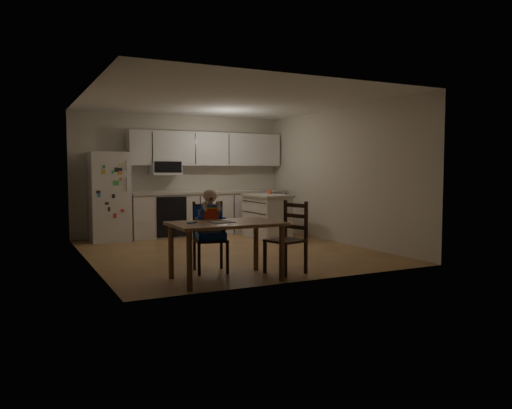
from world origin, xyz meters
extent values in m
cube|color=olive|center=(0.00, 0.00, -0.01)|extent=(4.50, 5.00, 0.01)
cube|color=beige|center=(0.00, 2.50, 1.25)|extent=(4.50, 0.02, 2.50)
cube|color=beige|center=(-2.25, 0.00, 1.25)|extent=(0.02, 5.00, 2.50)
cube|color=beige|center=(2.25, 0.00, 1.25)|extent=(0.02, 5.00, 2.50)
cube|color=white|center=(0.00, 0.00, 2.50)|extent=(4.50, 5.00, 0.01)
cube|color=silver|center=(-1.55, 2.15, 0.85)|extent=(0.72, 0.70, 1.70)
cube|color=silver|center=(0.53, 2.20, 0.43)|extent=(3.34, 0.60, 0.86)
cube|color=beige|center=(0.53, 2.19, 0.89)|extent=(3.37, 0.62, 0.05)
cube|color=black|center=(-0.39, 1.89, 0.43)|extent=(0.60, 0.02, 0.80)
cube|color=silver|center=(0.53, 2.33, 1.80)|extent=(3.34, 0.34, 0.70)
cube|color=silver|center=(-0.39, 2.30, 1.42)|extent=(0.60, 0.38, 0.33)
cube|color=silver|center=(1.34, 1.16, 0.41)|extent=(0.56, 1.12, 0.82)
cube|color=beige|center=(1.34, 1.16, 0.85)|extent=(0.62, 1.18, 0.05)
cylinder|color=#DC5E30|center=(1.47, 1.26, 0.92)|extent=(0.07, 0.07, 0.09)
cube|color=brown|center=(-0.89, -2.00, 0.70)|extent=(1.34, 0.86, 0.04)
cylinder|color=brown|center=(-1.48, -2.35, 0.34)|extent=(0.07, 0.07, 0.68)
cylinder|color=brown|center=(-1.48, -1.65, 0.34)|extent=(0.07, 0.07, 0.68)
cylinder|color=brown|center=(-0.29, -2.35, 0.34)|extent=(0.07, 0.07, 0.68)
cylinder|color=brown|center=(-0.29, -1.65, 0.34)|extent=(0.07, 0.07, 0.68)
cube|color=#B0B0B5|center=(-0.94, -2.00, 0.72)|extent=(0.27, 0.24, 0.01)
cylinder|color=#0F3CBD|center=(-1.32, -1.95, 0.73)|extent=(0.12, 0.06, 0.02)
cube|color=black|center=(-0.89, -1.48, 0.43)|extent=(0.48, 0.48, 0.03)
cube|color=black|center=(-1.10, -1.63, 0.21)|extent=(0.04, 0.04, 0.41)
cube|color=black|center=(-1.04, -1.26, 0.21)|extent=(0.04, 0.04, 0.41)
cube|color=black|center=(-0.74, -1.69, 0.21)|extent=(0.04, 0.04, 0.41)
cube|color=black|center=(-0.67, -1.33, 0.21)|extent=(0.04, 0.04, 0.41)
cube|color=black|center=(-0.85, -1.29, 0.69)|extent=(0.41, 0.11, 0.49)
cube|color=#0F3CBD|center=(-0.89, -1.48, 0.49)|extent=(0.43, 0.40, 0.10)
cube|color=#0F3CBD|center=(-0.86, -1.34, 0.71)|extent=(0.38, 0.12, 0.33)
cube|color=#5E71E7|center=(-0.89, -1.50, 0.55)|extent=(0.33, 0.30, 0.02)
cube|color=#3356B2|center=(-0.89, -1.47, 0.77)|extent=(0.24, 0.17, 0.26)
cube|color=red|center=(-0.90, -1.53, 0.76)|extent=(0.19, 0.04, 0.20)
sphere|color=beige|center=(-0.89, -1.48, 1.01)|extent=(0.19, 0.19, 0.17)
ellipsoid|color=olive|center=(-0.89, -1.48, 1.03)|extent=(0.19, 0.18, 0.14)
cube|color=black|center=(-0.04, -2.00, 0.43)|extent=(0.52, 0.52, 0.03)
cube|color=black|center=(-0.27, -1.86, 0.21)|extent=(0.04, 0.04, 0.42)
cube|color=black|center=(0.10, -1.76, 0.21)|extent=(0.04, 0.04, 0.42)
cube|color=black|center=(-0.17, -2.23, 0.21)|extent=(0.04, 0.04, 0.42)
cube|color=black|center=(0.20, -2.13, 0.21)|extent=(0.04, 0.04, 0.42)
cube|color=black|center=(0.15, -1.95, 0.70)|extent=(0.14, 0.41, 0.50)
camera|label=1|loc=(-3.28, -7.64, 1.36)|focal=35.00mm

